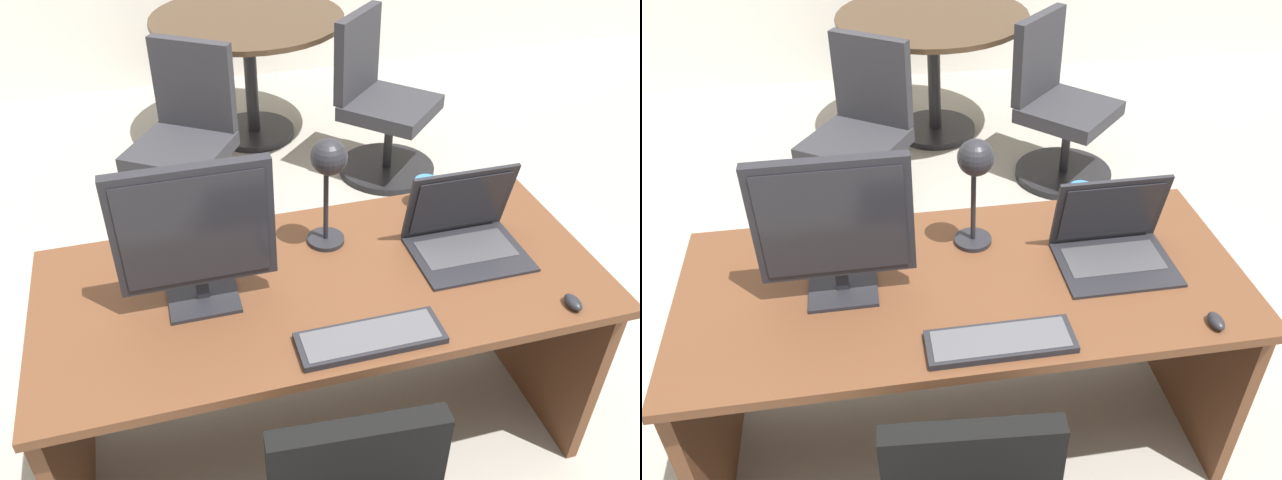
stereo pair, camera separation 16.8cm
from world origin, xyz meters
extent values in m
plane|color=gray|center=(0.00, 1.50, 0.00)|extent=(12.00, 12.00, 0.00)
cube|color=#56331E|center=(0.00, 0.00, 0.73)|extent=(1.69, 0.75, 0.03)
cube|color=#56331E|center=(-0.83, 0.00, 0.36)|extent=(0.04, 0.66, 0.72)
cube|color=#56331E|center=(0.83, 0.00, 0.36)|extent=(0.04, 0.66, 0.72)
cube|color=#56331E|center=(0.00, 0.28, 0.39)|extent=(1.49, 0.02, 0.50)
cube|color=black|center=(-0.36, 0.00, 0.75)|extent=(0.20, 0.16, 0.01)
cube|color=black|center=(-0.36, 0.01, 0.79)|extent=(0.04, 0.02, 0.07)
cube|color=black|center=(-0.36, 0.00, 1.01)|extent=(0.43, 0.04, 0.37)
cube|color=black|center=(-0.36, -0.02, 1.01)|extent=(0.39, 0.00, 0.32)
cube|color=black|center=(0.47, -0.01, 0.75)|extent=(0.35, 0.27, 0.01)
cube|color=#38383D|center=(0.47, 0.01, 0.76)|extent=(0.30, 0.15, 0.00)
cube|color=black|center=(0.47, 0.10, 0.88)|extent=(0.35, 0.07, 0.25)
cube|color=black|center=(0.47, 0.09, 0.88)|extent=(0.31, 0.05, 0.21)
cube|color=black|center=(0.05, -0.28, 0.76)|extent=(0.40, 0.13, 0.02)
cube|color=#47474C|center=(0.05, -0.28, 0.77)|extent=(0.37, 0.11, 0.00)
ellipsoid|color=black|center=(0.65, -0.31, 0.76)|extent=(0.04, 0.07, 0.03)
cylinder|color=black|center=(0.06, 0.18, 0.75)|extent=(0.12, 0.12, 0.01)
cylinder|color=black|center=(0.06, 0.18, 0.90)|extent=(0.02, 0.02, 0.27)
sphere|color=black|center=(0.06, 0.15, 1.07)|extent=(0.11, 0.11, 0.11)
cylinder|color=blue|center=(0.45, 0.30, 0.80)|extent=(0.08, 0.08, 0.10)
torus|color=blue|center=(0.49, 0.30, 0.80)|extent=(0.06, 0.01, 0.06)
cube|color=black|center=(-0.07, -0.57, 0.59)|extent=(0.44, 0.09, 0.38)
cylinder|color=black|center=(0.21, 2.39, 0.02)|extent=(0.52, 0.52, 0.04)
cylinder|color=black|center=(0.21, 2.39, 0.39)|extent=(0.08, 0.08, 0.70)
cylinder|color=#3F2D1E|center=(0.21, 2.39, 0.76)|extent=(1.15, 1.15, 0.03)
cylinder|color=black|center=(-0.31, 1.59, 0.02)|extent=(0.56, 0.56, 0.04)
cylinder|color=black|center=(-0.31, 1.59, 0.19)|extent=(0.05, 0.05, 0.29)
cube|color=#2D2D33|center=(-0.31, 1.59, 0.37)|extent=(0.64, 0.64, 0.08)
cube|color=#2D2D33|center=(-0.19, 1.78, 0.65)|extent=(0.40, 0.29, 0.47)
cylinder|color=black|center=(0.88, 1.72, 0.02)|extent=(0.56, 0.56, 0.04)
cylinder|color=black|center=(0.88, 1.72, 0.21)|extent=(0.05, 0.05, 0.33)
cube|color=#2D2D33|center=(0.88, 1.72, 0.41)|extent=(0.65, 0.65, 0.08)
cube|color=#2D2D33|center=(0.72, 1.87, 0.68)|extent=(0.35, 0.35, 0.46)
camera|label=1|loc=(-0.42, -1.46, 2.02)|focal=37.02mm
camera|label=2|loc=(-0.25, -1.49, 2.02)|focal=37.02mm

